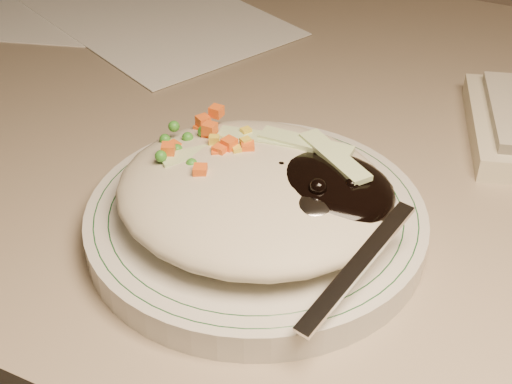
% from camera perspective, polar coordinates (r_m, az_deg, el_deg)
% --- Properties ---
extents(desk, '(1.40, 0.70, 0.74)m').
position_cam_1_polar(desk, '(0.76, 9.61, -8.51)').
color(desk, gray).
rests_on(desk, ground).
extents(plate, '(0.24, 0.24, 0.02)m').
position_cam_1_polar(plate, '(0.51, 0.00, -2.35)').
color(plate, beige).
rests_on(plate, desk).
extents(plate_rim, '(0.23, 0.23, 0.00)m').
position_cam_1_polar(plate_rim, '(0.50, 0.00, -1.46)').
color(plate_rim, '#144723').
rests_on(plate_rim, plate).
extents(meal, '(0.21, 0.19, 0.05)m').
position_cam_1_polar(meal, '(0.49, 0.42, 0.35)').
color(meal, '#B3AB91').
rests_on(meal, plate).
extents(papers, '(0.45, 0.32, 0.00)m').
position_cam_1_polar(papers, '(0.89, -10.77, 13.93)').
color(papers, white).
rests_on(papers, desk).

